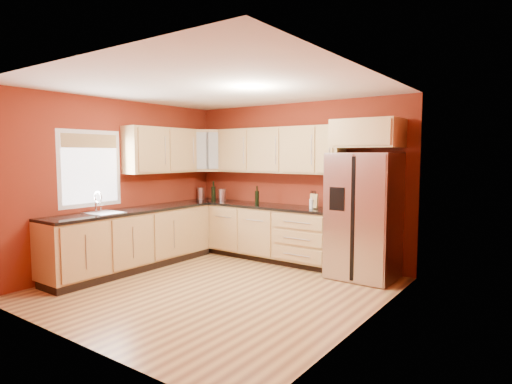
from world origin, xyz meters
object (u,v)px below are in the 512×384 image
(refrigerator, at_px, (364,216))
(wine_bottle_a, at_px, (257,195))
(knife_block, at_px, (314,201))
(soap_dispenser, at_px, (311,203))
(canister_left, at_px, (201,194))

(refrigerator, bearing_deg, wine_bottle_a, 179.28)
(wine_bottle_a, relative_size, knife_block, 1.38)
(wine_bottle_a, height_order, soap_dispenser, wine_bottle_a)
(refrigerator, relative_size, wine_bottle_a, 5.74)
(canister_left, height_order, soap_dispenser, canister_left)
(canister_left, bearing_deg, knife_block, 1.11)
(refrigerator, relative_size, canister_left, 8.20)
(wine_bottle_a, distance_m, soap_dispenser, 1.02)
(canister_left, relative_size, wine_bottle_a, 0.70)
(refrigerator, distance_m, soap_dispenser, 0.88)
(canister_left, distance_m, knife_block, 2.34)
(refrigerator, xyz_separation_m, wine_bottle_a, (-1.88, 0.02, 0.19))
(knife_block, bearing_deg, soap_dispenser, -115.04)
(canister_left, bearing_deg, wine_bottle_a, -1.92)
(refrigerator, xyz_separation_m, canister_left, (-3.20, 0.07, 0.14))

